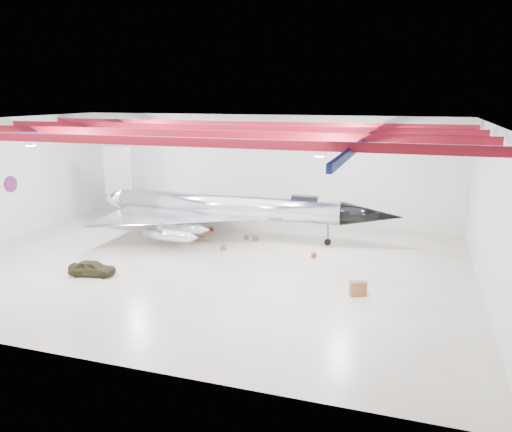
% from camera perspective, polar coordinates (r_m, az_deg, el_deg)
% --- Properties ---
extents(floor, '(40.00, 40.00, 0.00)m').
position_cam_1_polar(floor, '(39.28, -5.97, -5.60)').
color(floor, '#BFB398').
rests_on(floor, ground).
extents(wall_back, '(40.00, 0.00, 40.00)m').
position_cam_1_polar(wall_back, '(51.70, 0.60, 5.40)').
color(wall_back, silver).
rests_on(wall_back, floor).
extents(wall_right, '(0.00, 30.00, 30.00)m').
position_cam_1_polar(wall_right, '(34.98, 25.33, 0.11)').
color(wall_right, silver).
rests_on(wall_right, floor).
extents(ceiling, '(40.00, 40.00, 0.00)m').
position_cam_1_polar(ceiling, '(37.16, -6.39, 10.63)').
color(ceiling, '#0A0F38').
rests_on(ceiling, wall_back).
extents(ceiling_structure, '(39.50, 29.50, 1.08)m').
position_cam_1_polar(ceiling_structure, '(37.20, -6.36, 9.59)').
color(ceiling_structure, maroon).
rests_on(ceiling_structure, ceiling).
extents(wall_roundel, '(0.10, 1.50, 1.50)m').
position_cam_1_polar(wall_roundel, '(50.82, -26.23, 3.29)').
color(wall_roundel, '#B21414').
rests_on(wall_roundel, wall_left).
extents(jet_aircraft, '(29.65, 17.31, 8.09)m').
position_cam_1_polar(jet_aircraft, '(46.17, -3.54, 0.79)').
color(jet_aircraft, silver).
rests_on(jet_aircraft, floor).
extents(jeep, '(3.58, 2.01, 1.15)m').
position_cam_1_polar(jeep, '(38.64, -18.22, -5.67)').
color(jeep, '#322E19').
rests_on(jeep, floor).
extents(desk, '(1.19, 0.91, 0.98)m').
position_cam_1_polar(desk, '(33.85, 11.57, -8.15)').
color(desk, brown).
rests_on(desk, floor).
extents(crate_ply, '(0.58, 0.46, 0.41)m').
position_cam_1_polar(crate_ply, '(46.71, -11.11, -2.40)').
color(crate_ply, olive).
rests_on(crate_ply, floor).
extents(toolbox_red, '(0.50, 0.42, 0.31)m').
position_cam_1_polar(toolbox_red, '(48.93, -5.13, -1.52)').
color(toolbox_red, '#A41E10').
rests_on(toolbox_red, floor).
extents(engine_drum, '(0.50, 0.50, 0.40)m').
position_cam_1_polar(engine_drum, '(42.79, -3.75, -3.65)').
color(engine_drum, '#59595B').
rests_on(engine_drum, floor).
extents(parts_bin, '(0.59, 0.51, 0.37)m').
position_cam_1_polar(parts_bin, '(45.54, -0.08, -2.58)').
color(parts_bin, olive).
rests_on(parts_bin, floor).
extents(tool_chest, '(0.50, 0.50, 0.39)m').
position_cam_1_polar(tool_chest, '(41.02, 6.61, -4.50)').
color(tool_chest, '#A41E10').
rests_on(tool_chest, floor).
extents(oil_barrel, '(0.69, 0.59, 0.43)m').
position_cam_1_polar(oil_barrel, '(45.39, -6.05, -2.67)').
color(oil_barrel, olive).
rests_on(oil_barrel, floor).
extents(spares_box, '(0.48, 0.48, 0.37)m').
position_cam_1_polar(spares_box, '(45.98, -1.13, -2.41)').
color(spares_box, '#59595B').
rests_on(spares_box, floor).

